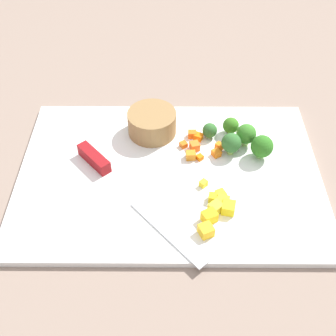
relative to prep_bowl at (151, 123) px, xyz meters
The scene contains 25 objects.
ground_plane 0.12m from the prep_bowl, 107.38° to the left, with size 4.00×4.00×0.00m, color gray.
cutting_board 0.12m from the prep_bowl, 107.38° to the left, with size 0.54×0.38×0.01m, color white.
prep_bowl is the anchor object (origin of this frame).
chef_knife 0.14m from the prep_bowl, 61.76° to the left, with size 0.24×0.26×0.02m.
carrot_dice_0 0.14m from the prep_bowl, 159.37° to the left, with size 0.01×0.01×0.01m, color orange.
carrot_dice_1 0.09m from the prep_bowl, 166.84° to the left, with size 0.01×0.02×0.01m, color orange.
carrot_dice_2 0.08m from the prep_bowl, 169.65° to the left, with size 0.02×0.01×0.01m, color orange.
carrot_dice_3 0.12m from the prep_bowl, 139.91° to the left, with size 0.01×0.01×0.01m, color orange.
carrot_dice_4 0.11m from the prep_bowl, 135.00° to the left, with size 0.02×0.02×0.01m, color orange.
carrot_dice_5 0.14m from the prep_bowl, 151.52° to the left, with size 0.01×0.02×0.01m, color orange.
carrot_dice_6 0.10m from the prep_bowl, 149.25° to the left, with size 0.02×0.02×0.02m, color orange.
carrot_dice_7 0.08m from the prep_bowl, 145.49° to the left, with size 0.01×0.01×0.01m, color orange.
pepper_dice_0 0.23m from the prep_bowl, 119.04° to the left, with size 0.02×0.02×0.02m, color yellow.
pepper_dice_1 0.24m from the prep_bowl, 123.54° to the left, with size 0.02×0.02×0.02m, color yellow.
pepper_dice_2 0.17m from the prep_bowl, 123.39° to the left, with size 0.01×0.01×0.01m, color yellow.
pepper_dice_3 0.26m from the prep_bowl, 110.68° to the left, with size 0.02×0.02×0.02m, color yellow.
pepper_dice_4 0.21m from the prep_bowl, 125.84° to the left, with size 0.02×0.02×0.01m, color yellow.
pepper_dice_5 0.24m from the prep_bowl, 114.48° to the left, with size 0.02×0.02×0.02m, color yellow.
pepper_dice_6 0.21m from the prep_bowl, 121.58° to the left, with size 0.01×0.01×0.01m, color yellow.
pepper_dice_7 0.22m from the prep_bowl, 123.89° to the left, with size 0.02×0.02×0.02m, color yellow.
broccoli_floret_0 0.15m from the prep_bowl, behind, with size 0.03×0.03×0.04m.
broccoli_floret_1 0.16m from the prep_bowl, 158.35° to the left, with size 0.04×0.04×0.04m.
broccoli_floret_2 0.18m from the prep_bowl, 168.91° to the left, with size 0.04×0.04×0.05m.
broccoli_floret_3 0.22m from the prep_bowl, 161.17° to the left, with size 0.04×0.04×0.05m.
broccoli_floret_4 0.11m from the prep_bowl, behind, with size 0.03×0.03×0.03m.
Camera 1 is at (-0.00, 0.53, 0.58)m, focal length 45.86 mm.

